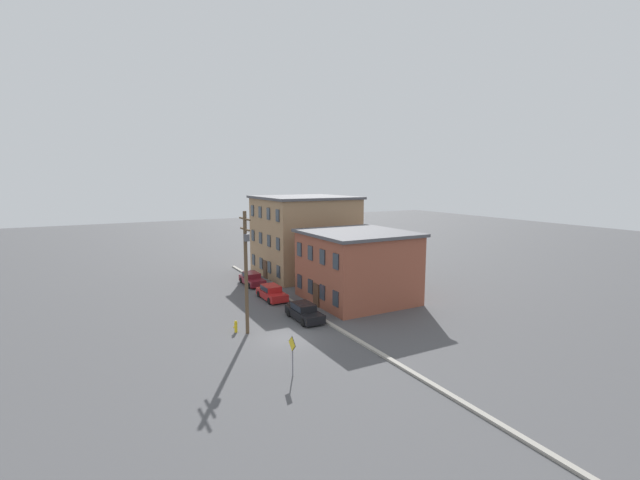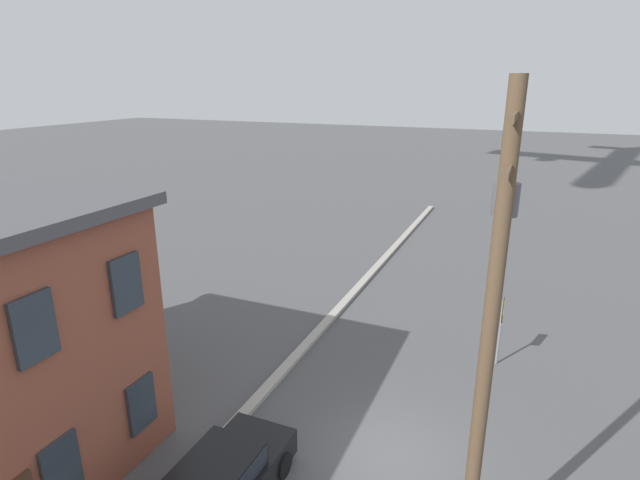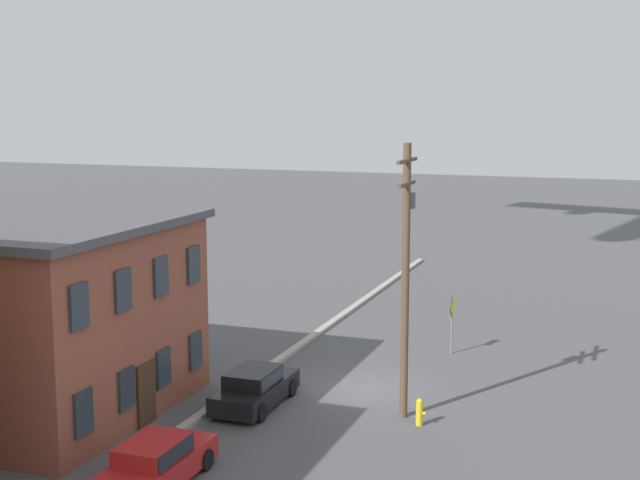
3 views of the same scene
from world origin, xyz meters
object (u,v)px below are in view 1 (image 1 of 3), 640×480
at_px(car_black, 304,311).
at_px(utility_pole, 246,266).
at_px(car_maroon, 252,278).
at_px(caution_sign, 292,349).
at_px(fire_hydrant, 236,326).
at_px(car_red, 272,292).

bearing_deg(car_black, utility_pole, -81.00).
distance_m(car_maroon, caution_sign, 23.81).
relative_size(caution_sign, fire_hydrant, 2.69).
bearing_deg(car_red, car_maroon, 177.58).
height_order(car_maroon, car_red, same).
height_order(utility_pole, fire_hydrant, utility_pole).
xyz_separation_m(caution_sign, fire_hydrant, (-9.08, -0.75, -1.25)).
bearing_deg(car_maroon, caution_sign, -13.60).
bearing_deg(caution_sign, utility_pole, -179.92).
distance_m(car_red, car_black, 7.24).
distance_m(caution_sign, utility_pole, 9.16).
height_order(car_red, utility_pole, utility_pole).
bearing_deg(utility_pole, fire_hydrant, -133.30).
distance_m(car_red, caution_sign, 17.34).
xyz_separation_m(caution_sign, utility_pole, (-8.38, -0.01, 3.71)).
xyz_separation_m(car_black, utility_pole, (0.86, -5.42, 4.69)).
distance_m(car_red, utility_pole, 10.77).
xyz_separation_m(car_maroon, fire_hydrant, (14.04, -6.35, -0.27)).
relative_size(car_black, utility_pole, 0.45).
height_order(car_maroon, car_black, same).
height_order(car_black, fire_hydrant, car_black).
bearing_deg(fire_hydrant, utility_pole, 46.70).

